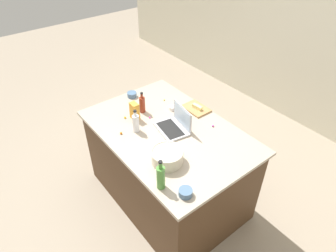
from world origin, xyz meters
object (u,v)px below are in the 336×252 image
Objects in this scene: mixing_bowl_large at (167,156)px; bottle_vinegar at (136,123)px; bottle_olive at (161,177)px; butter_stick_left at (197,107)px; ramekin_small at (186,192)px; bottle_soy at (142,104)px; ramekin_wide at (132,95)px; cutting_board at (196,108)px; candy_bag at (135,111)px; ramekin_medium at (173,108)px; laptop at (175,125)px.

mixing_bowl_large is 0.49m from bottle_vinegar.
bottle_olive is 1.06m from butter_stick_left.
bottle_olive reaches higher than ramekin_small.
ramekin_wide is (-0.30, 0.07, -0.06)m from bottle_soy.
cutting_board is 0.62m from candy_bag.
bottle_vinegar is at bearing -82.06° from ramekin_medium.
ramekin_medium is at bearing 145.17° from laptop.
bottle_olive is 1.02m from ramekin_medium.
bottle_vinegar is at bearing -28.71° from ramekin_wide.
butter_stick_left is at bearing 49.43° from ramekin_medium.
laptop is 0.32m from ramekin_medium.
ramekin_small is (0.64, -0.42, -0.02)m from laptop.
bottle_soy is at bearing -124.84° from butter_stick_left.
cutting_board is at bearing 32.35° from ramekin_wide.
candy_bag reaches higher than mixing_bowl_large.
bottle_olive is (0.47, -0.51, 0.06)m from laptop.
mixing_bowl_large reaches higher than ramekin_medium.
ramekin_small is 1.41m from ramekin_wide.
mixing_bowl_large is 2.56× the size of ramekin_small.
ramekin_medium is 0.44× the size of candy_bag.
butter_stick_left is 1.48× the size of ramekin_medium.
candy_bag is (-0.17, 0.09, -0.00)m from bottle_vinegar.
mixing_bowl_large is 2.38× the size of butter_stick_left.
ramekin_small is at bearing -18.17° from bottle_soy.
ramekin_wide is at bearing 156.87° from bottle_olive.
laptop is at bearing 0.70° from ramekin_wide.
ramekin_medium is at bearing 138.06° from mixing_bowl_large.
ramekin_medium is (0.15, 0.26, -0.07)m from bottle_soy.
laptop reaches higher than mixing_bowl_large.
ramekin_wide reaches higher than cutting_board.
laptop is 4.61× the size of ramekin_medium.
butter_stick_left is (0.01, 0.00, 0.03)m from cutting_board.
laptop is 3.12× the size of butter_stick_left.
mixing_bowl_large is at bearing -17.07° from ramekin_wide.
bottle_olive is at bearing -18.48° from bottle_vinegar.
ramekin_small is (0.76, -0.79, 0.02)m from cutting_board.
mixing_bowl_large is 0.79m from butter_stick_left.
cutting_board is at bearing 180.00° from butter_stick_left.
bottle_vinegar is 0.59m from ramekin_wide.
laptop is at bearing 146.61° from ramekin_small.
butter_stick_left is 1.08× the size of ramekin_small.
butter_stick_left is (0.09, 0.66, -0.05)m from bottle_vinegar.
bottle_vinegar reaches higher than ramekin_medium.
ramekin_wide is at bearing 167.26° from bottle_soy.
bottle_vinegar is 0.85m from ramekin_small.
cutting_board is (-0.59, 0.88, -0.10)m from bottle_olive.
bottle_vinegar is 2.22× the size of ramekin_wide.
bottle_olive is at bearing -26.35° from bottle_soy.
laptop is 0.71m from ramekin_wide.
laptop reaches higher than ramekin_wide.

